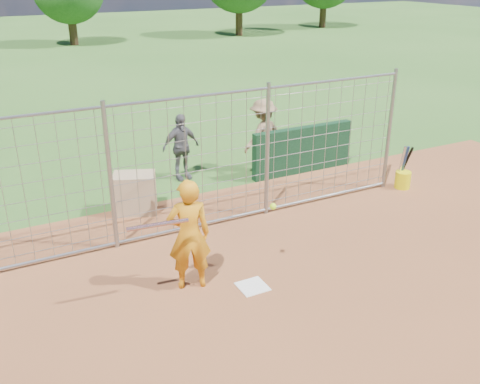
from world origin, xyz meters
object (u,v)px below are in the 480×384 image
bystander_b (181,147)px  equipment_bin (135,193)px  batter (189,235)px  bystander_c (263,135)px  bucket_with_bats (403,177)px

bystander_b → equipment_bin: size_ratio=1.91×
batter → bystander_b: 4.49m
bystander_c → bucket_with_bats: (2.19, -2.38, -0.62)m
batter → bucket_with_bats: batter is taller
equipment_bin → bucket_with_bats: bearing=7.0°
bystander_b → equipment_bin: 1.97m
batter → bystander_c: size_ratio=1.02×
bystander_b → equipment_bin: (-1.47, -1.25, -0.36)m
batter → bucket_with_bats: bearing=-150.1°
bystander_b → bystander_c: 1.96m
batter → equipment_bin: batter is taller
bystander_b → bucket_with_bats: bearing=-40.0°
equipment_bin → bystander_b: bearing=62.3°
batter → bucket_with_bats: 5.87m
equipment_bin → bucket_with_bats: (5.59, -1.49, -0.15)m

